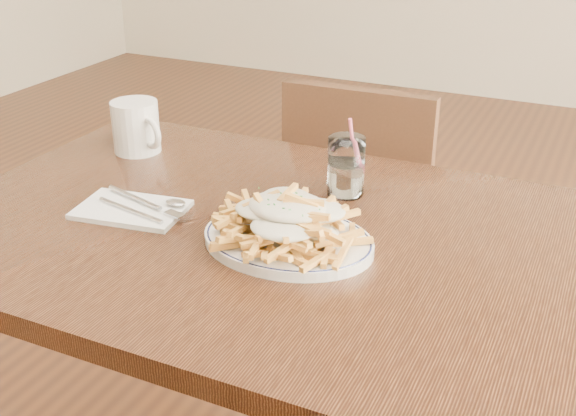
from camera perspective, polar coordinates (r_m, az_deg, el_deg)
The scene contains 8 objects.
table at distance 1.30m, azimuth -1.53°, elevation -4.55°, with size 1.20×0.80×0.75m.
chair_far at distance 1.97m, azimuth 6.07°, elevation -0.18°, with size 0.40×0.40×0.84m.
fries_plate at distance 1.20m, azimuth -0.00°, elevation -2.58°, with size 0.30×0.26×0.02m.
loaded_fries at distance 1.17m, azimuth -0.00°, elevation -0.45°, with size 0.28×0.24×0.08m.
napkin at distance 1.35m, azimuth -12.28°, elevation -0.13°, with size 0.19×0.13×0.01m, color white.
cutlery at distance 1.35m, azimuth -12.17°, elevation 0.29°, with size 0.21×0.10×0.01m.
water_glass at distance 1.38m, azimuth 4.61°, elevation 3.03°, with size 0.07×0.07×0.16m.
coffee_mug at distance 1.61m, azimuth -11.87°, elevation 6.28°, with size 0.14×0.10×0.11m.
Camera 1 is at (0.51, -1.00, 1.32)m, focal length 45.00 mm.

